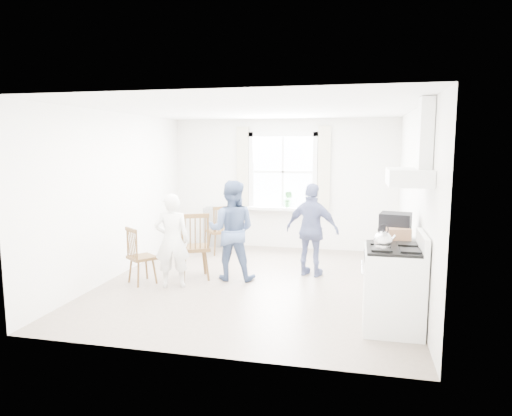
{
  "coord_description": "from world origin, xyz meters",
  "views": [
    {
      "loc": [
        1.49,
        -6.57,
        2.09
      ],
      "look_at": [
        -0.04,
        0.2,
        1.13
      ],
      "focal_mm": 32.0,
      "sensor_mm": 36.0,
      "label": 1
    }
  ],
  "objects_px": {
    "low_cabinet": "(395,274)",
    "windsor_chair_c": "(195,239)",
    "gas_stove": "(393,287)",
    "person_left": "(172,241)",
    "person_mid": "(232,230)",
    "stereo_stack": "(395,226)",
    "windsor_chair_b": "(136,250)",
    "windsor_chair_a": "(221,225)",
    "person_right": "(312,230)"
  },
  "relations": [
    {
      "from": "windsor_chair_c",
      "to": "person_mid",
      "type": "height_order",
      "value": "person_mid"
    },
    {
      "from": "stereo_stack",
      "to": "windsor_chair_a",
      "type": "height_order",
      "value": "stereo_stack"
    },
    {
      "from": "windsor_chair_b",
      "to": "person_left",
      "type": "xyz_separation_m",
      "value": [
        0.58,
        0.01,
        0.16
      ]
    },
    {
      "from": "person_left",
      "to": "windsor_chair_a",
      "type": "bearing_deg",
      "value": -112.58
    },
    {
      "from": "low_cabinet",
      "to": "person_mid",
      "type": "distance_m",
      "value": 2.53
    },
    {
      "from": "stereo_stack",
      "to": "windsor_chair_c",
      "type": "xyz_separation_m",
      "value": [
        -2.9,
        0.54,
        -0.42
      ]
    },
    {
      "from": "person_left",
      "to": "person_mid",
      "type": "height_order",
      "value": "person_mid"
    },
    {
      "from": "windsor_chair_c",
      "to": "person_left",
      "type": "relative_size",
      "value": 0.77
    },
    {
      "from": "low_cabinet",
      "to": "windsor_chair_b",
      "type": "relative_size",
      "value": 1.03
    },
    {
      "from": "gas_stove",
      "to": "windsor_chair_c",
      "type": "height_order",
      "value": "gas_stove"
    },
    {
      "from": "gas_stove",
      "to": "windsor_chair_a",
      "type": "bearing_deg",
      "value": 134.67
    },
    {
      "from": "windsor_chair_a",
      "to": "low_cabinet",
      "type": "bearing_deg",
      "value": -37.13
    },
    {
      "from": "low_cabinet",
      "to": "windsor_chair_a",
      "type": "height_order",
      "value": "windsor_chair_a"
    },
    {
      "from": "stereo_stack",
      "to": "person_left",
      "type": "bearing_deg",
      "value": 176.98
    },
    {
      "from": "low_cabinet",
      "to": "windsor_chair_a",
      "type": "bearing_deg",
      "value": 142.87
    },
    {
      "from": "person_left",
      "to": "person_right",
      "type": "relative_size",
      "value": 0.94
    },
    {
      "from": "windsor_chair_b",
      "to": "person_left",
      "type": "distance_m",
      "value": 0.6
    },
    {
      "from": "windsor_chair_a",
      "to": "person_right",
      "type": "bearing_deg",
      "value": -29.97
    },
    {
      "from": "person_right",
      "to": "windsor_chair_b",
      "type": "bearing_deg",
      "value": 37.26
    },
    {
      "from": "stereo_stack",
      "to": "person_right",
      "type": "distance_m",
      "value": 1.71
    },
    {
      "from": "windsor_chair_c",
      "to": "person_left",
      "type": "height_order",
      "value": "person_left"
    },
    {
      "from": "person_mid",
      "to": "person_right",
      "type": "relative_size",
      "value": 1.04
    },
    {
      "from": "windsor_chair_a",
      "to": "person_mid",
      "type": "height_order",
      "value": "person_mid"
    },
    {
      "from": "windsor_chair_a",
      "to": "stereo_stack",
      "type": "bearing_deg",
      "value": -36.94
    },
    {
      "from": "windsor_chair_a",
      "to": "windsor_chair_c",
      "type": "xyz_separation_m",
      "value": [
        0.1,
        -1.72,
        0.07
      ]
    },
    {
      "from": "stereo_stack",
      "to": "person_mid",
      "type": "bearing_deg",
      "value": 162.64
    },
    {
      "from": "stereo_stack",
      "to": "windsor_chair_b",
      "type": "bearing_deg",
      "value": 177.59
    },
    {
      "from": "windsor_chair_a",
      "to": "person_mid",
      "type": "xyz_separation_m",
      "value": [
        0.64,
        -1.52,
        0.2
      ]
    },
    {
      "from": "windsor_chair_c",
      "to": "windsor_chair_a",
      "type": "bearing_deg",
      "value": 93.47
    },
    {
      "from": "gas_stove",
      "to": "person_left",
      "type": "distance_m",
      "value": 3.2
    },
    {
      "from": "person_right",
      "to": "low_cabinet",
      "type": "bearing_deg",
      "value": 148.78
    },
    {
      "from": "person_mid",
      "to": "stereo_stack",
      "type": "bearing_deg",
      "value": 158.57
    },
    {
      "from": "gas_stove",
      "to": "stereo_stack",
      "type": "bearing_deg",
      "value": 86.09
    },
    {
      "from": "person_left",
      "to": "person_mid",
      "type": "distance_m",
      "value": 0.94
    },
    {
      "from": "person_mid",
      "to": "person_right",
      "type": "height_order",
      "value": "person_mid"
    },
    {
      "from": "person_left",
      "to": "windsor_chair_c",
      "type": "bearing_deg",
      "value": -139.13
    },
    {
      "from": "windsor_chair_c",
      "to": "person_right",
      "type": "relative_size",
      "value": 0.72
    },
    {
      "from": "windsor_chair_b",
      "to": "person_mid",
      "type": "relative_size",
      "value": 0.56
    },
    {
      "from": "gas_stove",
      "to": "person_left",
      "type": "xyz_separation_m",
      "value": [
        -3.06,
        0.89,
        0.21
      ]
    },
    {
      "from": "stereo_stack",
      "to": "person_right",
      "type": "xyz_separation_m",
      "value": [
        -1.17,
        1.2,
        -0.32
      ]
    },
    {
      "from": "low_cabinet",
      "to": "stereo_stack",
      "type": "height_order",
      "value": "stereo_stack"
    },
    {
      "from": "low_cabinet",
      "to": "person_right",
      "type": "height_order",
      "value": "person_right"
    },
    {
      "from": "stereo_stack",
      "to": "person_mid",
      "type": "distance_m",
      "value": 2.5
    },
    {
      "from": "stereo_stack",
      "to": "windsor_chair_b",
      "type": "relative_size",
      "value": 0.49
    },
    {
      "from": "low_cabinet",
      "to": "person_right",
      "type": "bearing_deg",
      "value": 134.0
    },
    {
      "from": "gas_stove",
      "to": "person_right",
      "type": "height_order",
      "value": "person_right"
    },
    {
      "from": "low_cabinet",
      "to": "windsor_chair_b",
      "type": "bearing_deg",
      "value": 177.14
    },
    {
      "from": "low_cabinet",
      "to": "windsor_chair_c",
      "type": "height_order",
      "value": "windsor_chair_c"
    },
    {
      "from": "windsor_chair_b",
      "to": "person_left",
      "type": "relative_size",
      "value": 0.63
    },
    {
      "from": "gas_stove",
      "to": "low_cabinet",
      "type": "height_order",
      "value": "gas_stove"
    }
  ]
}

